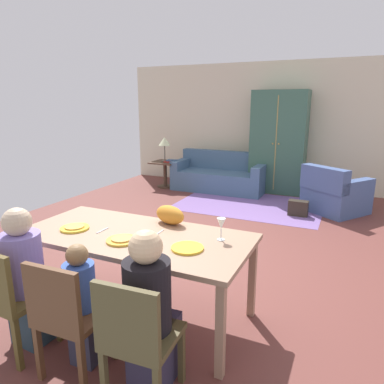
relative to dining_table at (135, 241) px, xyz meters
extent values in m
cube|color=brown|center=(-0.02, 2.08, -0.70)|extent=(6.81, 6.60, 0.02)
cube|color=beige|center=(-0.02, 5.43, 0.66)|extent=(6.81, 0.10, 2.70)
cube|color=#A27C62|center=(0.00, 0.00, 0.05)|extent=(1.98, 0.92, 0.04)
cube|color=#A27C62|center=(-0.93, -0.40, -0.33)|extent=(0.06, 0.06, 0.72)
cube|color=#A27C62|center=(0.93, -0.40, -0.33)|extent=(0.06, 0.06, 0.72)
cube|color=#A27C62|center=(-0.93, 0.40, -0.33)|extent=(0.06, 0.06, 0.72)
cube|color=#A27C62|center=(0.93, 0.40, -0.33)|extent=(0.06, 0.06, 0.72)
cylinder|color=gold|center=(-0.55, -0.12, 0.08)|extent=(0.25, 0.25, 0.02)
cylinder|color=gold|center=(-0.55, -0.12, 0.09)|extent=(0.17, 0.17, 0.01)
cylinder|color=yellow|center=(0.00, -0.18, 0.08)|extent=(0.25, 0.25, 0.02)
cylinder|color=#E29D4A|center=(0.00, -0.18, 0.09)|extent=(0.17, 0.17, 0.01)
cylinder|color=yellow|center=(0.55, -0.10, 0.08)|extent=(0.25, 0.25, 0.02)
cylinder|color=silver|center=(0.71, 0.18, 0.07)|extent=(0.06, 0.06, 0.01)
cylinder|color=silver|center=(0.71, 0.18, 0.12)|extent=(0.01, 0.01, 0.09)
cone|color=silver|center=(0.71, 0.18, 0.21)|extent=(0.07, 0.07, 0.09)
cube|color=silver|center=(-0.30, -0.05, 0.07)|extent=(0.02, 0.15, 0.01)
cube|color=silver|center=(0.18, 0.10, 0.07)|extent=(0.01, 0.17, 0.01)
cube|color=brown|center=(-0.55, -0.74, -0.26)|extent=(0.44, 0.44, 0.04)
cube|color=brown|center=(-0.36, -0.57, -0.49)|extent=(0.04, 0.04, 0.41)
cube|color=brown|center=(-0.72, -0.55, -0.49)|extent=(0.04, 0.04, 0.41)
cube|color=brown|center=(-0.38, -0.93, -0.49)|extent=(0.04, 0.04, 0.41)
cube|color=#2A404E|center=(-0.54, -0.60, -0.47)|extent=(0.28, 0.35, 0.45)
cylinder|color=#8472C3|center=(-0.55, -0.68, -0.01)|extent=(0.30, 0.30, 0.46)
sphere|color=beige|center=(-0.55, -0.68, 0.31)|extent=(0.21, 0.21, 0.21)
cube|color=brown|center=(0.00, -0.74, -0.26)|extent=(0.44, 0.44, 0.04)
cube|color=brown|center=(0.01, -0.93, -0.03)|extent=(0.42, 0.06, 0.42)
cube|color=brown|center=(0.17, -0.55, -0.49)|extent=(0.04, 0.04, 0.41)
cube|color=brown|center=(-0.19, -0.57, -0.49)|extent=(0.04, 0.04, 0.41)
cube|color=brown|center=(0.19, -0.91, -0.49)|extent=(0.04, 0.04, 0.41)
cube|color=brown|center=(-0.17, -0.93, -0.49)|extent=(0.04, 0.04, 0.41)
cube|color=#323247|center=(0.00, -0.62, -0.47)|extent=(0.20, 0.25, 0.45)
cylinder|color=#395BBE|center=(0.00, -0.68, -0.08)|extent=(0.22, 0.22, 0.33)
sphere|color=#957048|center=(0.00, -0.68, 0.16)|extent=(0.15, 0.15, 0.15)
cube|color=brown|center=(0.55, -0.74, -0.26)|extent=(0.45, 0.45, 0.04)
cube|color=brown|center=(0.56, -0.93, -0.03)|extent=(0.42, 0.07, 0.42)
cube|color=brown|center=(0.71, -0.55, -0.49)|extent=(0.04, 0.04, 0.41)
cube|color=brown|center=(0.35, -0.57, -0.49)|extent=(0.04, 0.04, 0.41)
cube|color=brown|center=(0.38, -0.93, -0.49)|extent=(0.04, 0.04, 0.41)
cube|color=#2F2C45|center=(0.54, -0.60, -0.47)|extent=(0.28, 0.36, 0.45)
cylinder|color=black|center=(0.55, -0.68, -0.01)|extent=(0.30, 0.30, 0.46)
sphere|color=beige|center=(0.55, -0.68, 0.31)|extent=(0.21, 0.21, 0.21)
ellipsoid|color=orange|center=(0.15, 0.36, 0.15)|extent=(0.35, 0.25, 0.17)
cube|color=#7B5C9C|center=(-0.03, 3.82, -0.69)|extent=(2.60, 1.80, 0.01)
cube|color=#436281|center=(-0.94, 4.62, -0.48)|extent=(1.96, 0.84, 0.42)
cube|color=#436281|center=(-0.94, 4.96, -0.07)|extent=(1.96, 0.20, 0.40)
cube|color=#436281|center=(-1.83, 4.62, -0.17)|extent=(0.18, 0.84, 0.20)
cube|color=#436281|center=(-0.05, 4.62, -0.17)|extent=(0.18, 0.84, 0.20)
cube|color=#455C90|center=(1.44, 4.02, -0.48)|extent=(1.18, 1.18, 0.42)
cube|color=#455C90|center=(1.24, 3.74, -0.07)|extent=(0.81, 0.65, 0.40)
cube|color=#455C90|center=(1.71, 3.82, -0.17)|extent=(0.63, 0.79, 0.20)
cube|color=#455C90|center=(1.16, 4.21, -0.17)|extent=(0.63, 0.79, 0.20)
cube|color=#396250|center=(0.21, 5.04, 0.36)|extent=(1.10, 0.56, 2.10)
cube|color=#B39649|center=(0.21, 4.76, 0.36)|extent=(0.02, 0.01, 1.89)
sphere|color=#B39649|center=(0.15, 4.75, 0.36)|extent=(0.04, 0.04, 0.04)
sphere|color=#B39649|center=(0.27, 4.75, 0.36)|extent=(0.04, 0.04, 0.04)
cube|color=#4C3627|center=(-2.15, 4.42, -0.13)|extent=(0.56, 0.56, 0.03)
cylinder|color=#4C3627|center=(-2.15, 4.42, -0.42)|extent=(0.08, 0.08, 0.55)
cylinder|color=#4C3627|center=(-2.15, 4.42, -0.68)|extent=(0.36, 0.36, 0.03)
cylinder|color=#514B40|center=(-2.15, 4.42, -0.10)|extent=(0.16, 0.16, 0.02)
cylinder|color=#514B40|center=(-2.15, 4.42, 0.08)|extent=(0.02, 0.02, 0.34)
cone|color=beige|center=(-2.15, 4.42, 0.34)|extent=(0.26, 0.26, 0.18)
cube|color=#A42B26|center=(-2.00, 4.36, -0.10)|extent=(0.22, 0.16, 0.03)
cube|color=#39587F|center=(-1.97, 4.40, -0.07)|extent=(0.22, 0.16, 0.03)
cube|color=#2E271C|center=(0.89, 3.52, -0.56)|extent=(0.32, 0.16, 0.26)
camera|label=1|loc=(1.61, -2.33, 1.14)|focal=32.71mm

